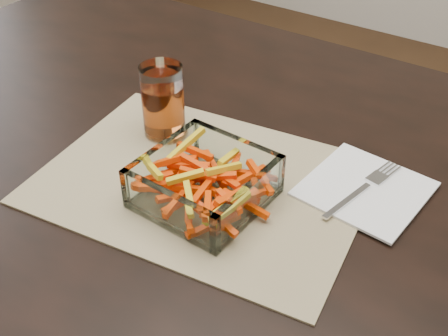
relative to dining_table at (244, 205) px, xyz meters
The scene contains 6 objects.
dining_table is the anchor object (origin of this frame).
placemat 0.12m from the dining_table, 106.81° to the right, with size 0.45×0.33×0.00m, color tan.
glass_bowl 0.16m from the dining_table, 88.43° to the right, with size 0.16×0.16×0.06m.
tumbler 0.20m from the dining_table, behind, with size 0.07×0.07×0.12m.
napkin 0.20m from the dining_table, 10.86° to the left, with size 0.16×0.16×0.00m, color white.
fork 0.20m from the dining_table, 10.15° to the left, with size 0.05×0.17×0.00m.
Camera 1 is at (0.35, -0.57, 1.25)m, focal length 45.00 mm.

